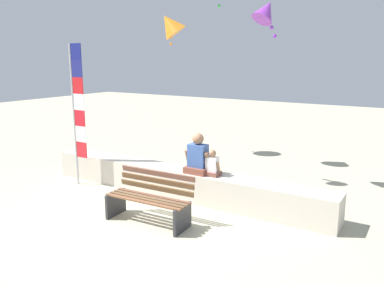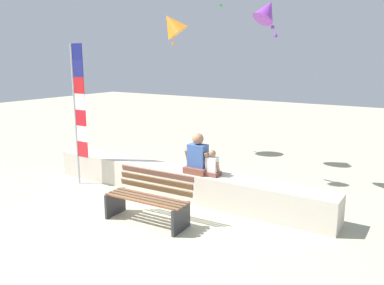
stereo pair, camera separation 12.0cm
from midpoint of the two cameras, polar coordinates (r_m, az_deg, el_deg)
ground_plane at (r=7.46m, az=-7.71°, el=-10.43°), size 40.00×40.00×0.00m
seawall_ledge at (r=8.26m, az=-2.40°, el=-5.84°), size 6.59×0.58×0.60m
park_bench at (r=7.01m, az=-6.68°, el=-8.26°), size 1.58×0.68×0.88m
person_adult at (r=7.79m, az=0.43°, el=-2.22°), size 0.54×0.39×0.82m
person_child at (r=7.66m, az=2.54°, el=-3.38°), size 0.34×0.25×0.52m
flag_banner at (r=9.04m, az=-16.88°, el=4.92°), size 0.36×0.05×3.18m
kite_purple at (r=8.99m, az=10.41°, el=18.43°), size 0.72×0.79×0.90m
kite_orange at (r=11.80m, az=-3.54°, el=16.90°), size 1.13×1.06×1.02m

